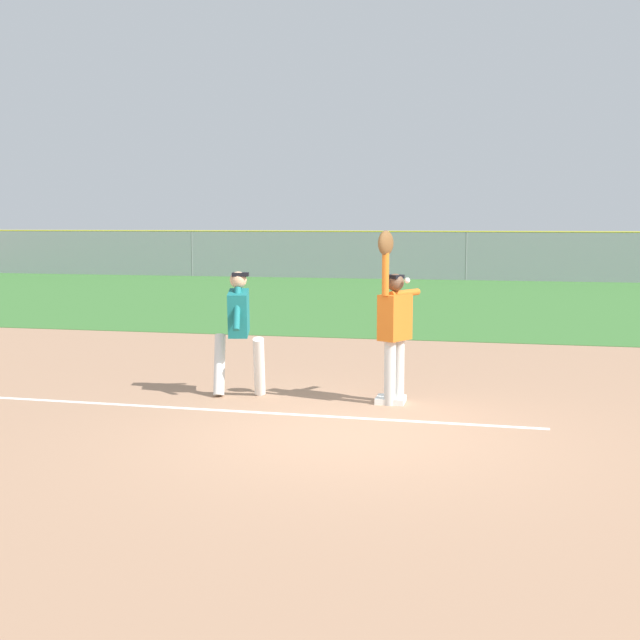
{
  "coord_description": "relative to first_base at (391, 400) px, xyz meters",
  "views": [
    {
      "loc": [
        1.69,
        -9.06,
        2.39
      ],
      "look_at": [
        -0.81,
        2.0,
        1.05
      ],
      "focal_mm": 46.77,
      "sensor_mm": 36.0,
      "label": 1
    }
  ],
  "objects": [
    {
      "name": "ground_plane",
      "position": [
        -0.21,
        -1.74,
        -0.04
      ],
      "size": [
        79.95,
        79.95,
        0.0
      ],
      "primitive_type": "plane",
      "color": "tan"
    },
    {
      "name": "outfield_grass",
      "position": [
        -0.21,
        14.89,
        -0.04
      ],
      "size": [
        47.76,
        17.97,
        0.01
      ],
      "primitive_type": "cube",
      "color": "#3D7533",
      "rests_on": "ground_plane"
    },
    {
      "name": "chalk_foul_line",
      "position": [
        -4.0,
        -0.9,
        -0.04
      ],
      "size": [
        12.0,
        0.33,
        0.01
      ],
      "primitive_type": "cube",
      "rotation": [
        0.0,
        0.0,
        -0.02
      ],
      "color": "white",
      "rests_on": "ground_plane"
    },
    {
      "name": "first_base",
      "position": [
        0.0,
        0.0,
        0.0
      ],
      "size": [
        0.38,
        0.38,
        0.08
      ],
      "primitive_type": "cube",
      "rotation": [
        0.0,
        0.0,
        0.01
      ],
      "color": "white",
      "rests_on": "ground_plane"
    },
    {
      "name": "fielder",
      "position": [
        0.04,
        -0.06,
        1.08
      ],
      "size": [
        0.51,
        0.84,
        2.28
      ],
      "rotation": [
        0.0,
        0.0,
        2.67
      ],
      "color": "silver",
      "rests_on": "ground_plane"
    },
    {
      "name": "runner",
      "position": [
        -2.09,
        -0.04,
        0.96
      ],
      "size": [
        0.83,
        0.84,
        1.72
      ],
      "rotation": [
        0.0,
        0.0,
        0.23
      ],
      "color": "white",
      "rests_on": "ground_plane"
    },
    {
      "name": "baseball",
      "position": [
        0.22,
        -0.12,
        1.6
      ],
      "size": [
        0.07,
        0.07,
        0.07
      ],
      "primitive_type": "sphere",
      "color": "white"
    },
    {
      "name": "outfield_fence",
      "position": [
        -0.21,
        23.87,
        0.97
      ],
      "size": [
        47.84,
        0.08,
        2.02
      ],
      "color": "#93999E",
      "rests_on": "ground_plane"
    },
    {
      "name": "parked_car_red",
      "position": [
        -4.59,
        27.82,
        0.63
      ],
      "size": [
        4.46,
        2.23,
        1.25
      ],
      "rotation": [
        0.0,
        0.0,
        0.03
      ],
      "color": "#B21E1E",
      "rests_on": "ground_plane"
    },
    {
      "name": "parked_car_silver",
      "position": [
        1.39,
        28.67,
        0.63
      ],
      "size": [
        4.59,
        2.52,
        1.25
      ],
      "rotation": [
        0.0,
        0.0,
        0.12
      ],
      "color": "#B7B7BC",
      "rests_on": "ground_plane"
    },
    {
      "name": "parked_car_tan",
      "position": [
        7.07,
        28.5,
        0.63
      ],
      "size": [
        4.53,
        2.37,
        1.25
      ],
      "rotation": [
        0.0,
        0.0,
        0.07
      ],
      "color": "tan",
      "rests_on": "ground_plane"
    }
  ]
}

